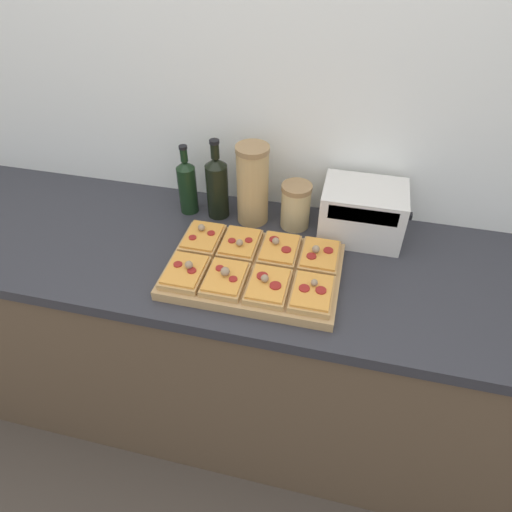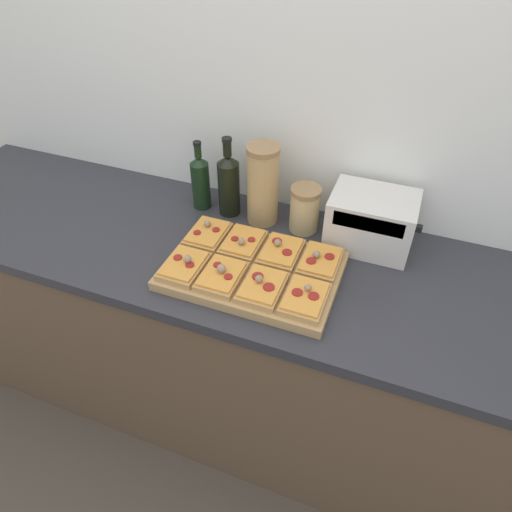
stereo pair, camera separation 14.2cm
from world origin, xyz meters
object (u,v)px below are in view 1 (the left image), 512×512
object	(u,v)px
cutting_board	(254,271)
toaster_oven	(362,212)
olive_oil_bottle	(187,185)
wine_bottle	(217,186)
grain_jar_tall	(253,185)
grain_jar_short	(296,206)

from	to	relation	value
cutting_board	toaster_oven	xyz separation A→B (m)	(0.31, 0.29, 0.08)
olive_oil_bottle	cutting_board	bearing A→B (deg)	-42.44
wine_bottle	toaster_oven	xyz separation A→B (m)	(0.51, -0.00, -0.03)
grain_jar_tall	grain_jar_short	distance (m)	0.17
olive_oil_bottle	grain_jar_tall	size ratio (longest dim) A/B	0.91
grain_jar_tall	grain_jar_short	size ratio (longest dim) A/B	1.75
cutting_board	grain_jar_short	xyz separation A→B (m)	(0.08, 0.29, 0.07)
wine_bottle	grain_jar_tall	world-z (taller)	wine_bottle
cutting_board	grain_jar_short	bearing A→B (deg)	74.44
cutting_board	olive_oil_bottle	bearing A→B (deg)	137.56
cutting_board	grain_jar_tall	xyz separation A→B (m)	(-0.07, 0.29, 0.13)
grain_jar_short	cutting_board	bearing A→B (deg)	-105.56
olive_oil_bottle	toaster_oven	bearing A→B (deg)	-0.08
grain_jar_tall	toaster_oven	distance (m)	0.38
wine_bottle	grain_jar_short	size ratio (longest dim) A/B	1.80
wine_bottle	grain_jar_tall	xyz separation A→B (m)	(0.13, 0.00, 0.02)
olive_oil_bottle	wine_bottle	bearing A→B (deg)	0.00
grain_jar_short	wine_bottle	bearing A→B (deg)	-180.00
cutting_board	grain_jar_tall	distance (m)	0.32
cutting_board	wine_bottle	world-z (taller)	wine_bottle
olive_oil_bottle	grain_jar_tall	xyz separation A→B (m)	(0.24, 0.00, 0.04)
wine_bottle	cutting_board	bearing A→B (deg)	-54.91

